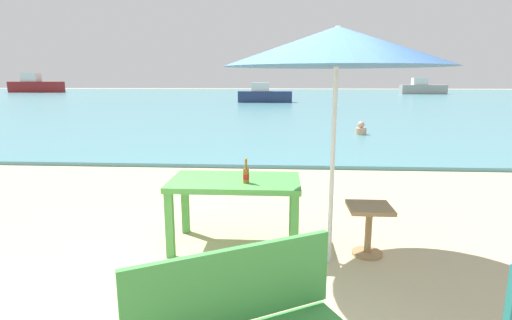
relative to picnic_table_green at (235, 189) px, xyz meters
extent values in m
plane|color=#C6B287|center=(0.23, -1.20, -0.65)|extent=(120.00, 120.00, 0.00)
cube|color=teal|center=(0.23, 28.80, -0.61)|extent=(120.00, 50.00, 0.08)
cube|color=#4C9E47|center=(0.00, 0.00, 0.08)|extent=(1.40, 0.80, 0.06)
cube|color=#4C9E47|center=(-0.64, -0.34, -0.30)|extent=(0.08, 0.08, 0.70)
cube|color=#4C9E47|center=(0.64, -0.34, -0.30)|extent=(0.08, 0.08, 0.70)
cube|color=#4C9E47|center=(-0.64, 0.34, -0.30)|extent=(0.08, 0.08, 0.70)
cube|color=#4C9E47|center=(0.64, 0.34, -0.30)|extent=(0.08, 0.08, 0.70)
cylinder|color=brown|center=(0.13, -0.14, 0.19)|extent=(0.06, 0.06, 0.16)
cone|color=brown|center=(0.13, -0.14, 0.27)|extent=(0.06, 0.06, 0.03)
cylinder|color=brown|center=(0.13, -0.14, 0.32)|extent=(0.03, 0.03, 0.09)
cylinder|color=red|center=(0.13, -0.14, 0.18)|extent=(0.07, 0.07, 0.05)
cylinder|color=gold|center=(0.13, -0.14, 0.37)|extent=(0.03, 0.03, 0.01)
cylinder|color=silver|center=(1.00, -0.33, 0.50)|extent=(0.04, 0.04, 2.30)
cone|color=#33598C|center=(1.00, -0.33, 1.47)|extent=(2.10, 2.10, 0.36)
cube|color=#9E7A51|center=(1.42, -0.15, -0.13)|extent=(0.44, 0.44, 0.04)
cylinder|color=#9E7A51|center=(1.42, -0.15, -0.40)|extent=(0.07, 0.07, 0.50)
cylinder|color=#9E7A51|center=(1.42, -0.15, -0.64)|extent=(0.32, 0.32, 0.03)
cube|color=#3D8C42|center=(0.24, -2.19, 0.08)|extent=(1.07, 0.61, 0.44)
cylinder|color=tan|center=(2.96, 8.36, -0.47)|extent=(0.34, 0.34, 0.20)
sphere|color=tan|center=(2.96, 8.36, -0.27)|extent=(0.21, 0.21, 0.21)
cube|color=navy|center=(-0.65, 23.94, -0.19)|extent=(3.70, 1.01, 0.76)
cube|color=silver|center=(-0.99, 23.94, 0.48)|extent=(1.18, 0.76, 0.59)
cube|color=maroon|center=(-27.02, 39.99, 0.02)|extent=(5.78, 1.58, 1.18)
cube|color=silver|center=(-27.55, 39.99, 1.07)|extent=(1.84, 1.18, 0.92)
cube|color=gray|center=(14.84, 38.23, -0.11)|extent=(4.46, 1.22, 0.91)
cube|color=silver|center=(14.43, 38.23, 0.70)|extent=(1.42, 0.91, 0.71)
camera|label=1|loc=(0.49, -4.18, 1.20)|focal=28.21mm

